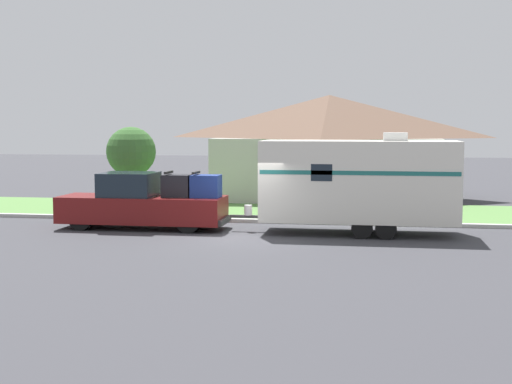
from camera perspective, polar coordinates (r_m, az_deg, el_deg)
ground_plane at (r=23.75m, az=-0.93°, el=-3.71°), size 120.00×120.00×0.00m
curb_strip at (r=27.40m, az=0.48°, el=-2.33°), size 80.00×0.30×0.14m
lawn_strip at (r=30.99m, az=1.53°, el=-1.53°), size 80.00×7.00×0.03m
house_across_street at (r=37.01m, az=5.86°, el=3.81°), size 11.80×8.52×5.27m
pickup_truck at (r=26.10m, az=-8.93°, el=-0.89°), size 6.12×1.90×2.10m
travel_trailer at (r=24.69m, az=8.25°, el=0.88°), size 7.85×2.36×3.50m
mailbox at (r=27.63m, az=12.91°, el=-0.30°), size 0.48×0.20×1.41m
tree_in_yard at (r=30.49m, az=-9.96°, el=3.17°), size 2.09×2.09×3.67m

